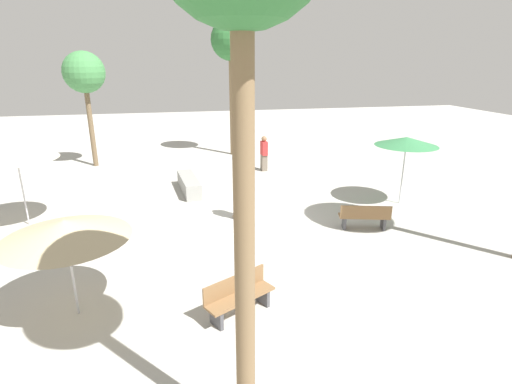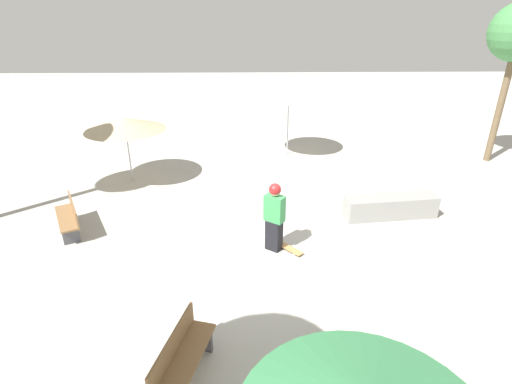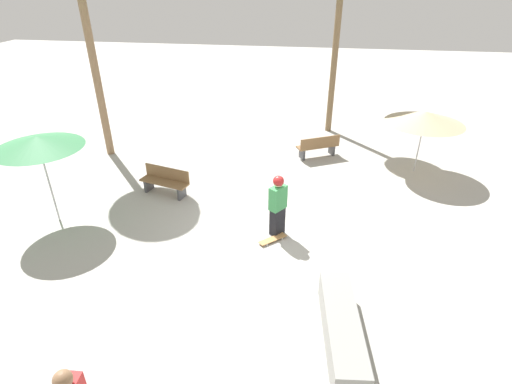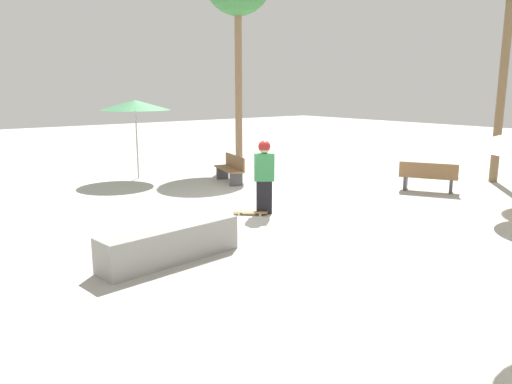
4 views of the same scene
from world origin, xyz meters
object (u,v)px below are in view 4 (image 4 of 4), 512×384
(bench_far, at_px, (231,169))
(skateboard, at_px, (250,212))
(shade_umbrella_green, at_px, (135,105))
(skater_main, at_px, (264,174))
(concrete_ledge, at_px, (170,243))
(bench_near, at_px, (428,177))

(bench_far, bearing_deg, skateboard, 165.97)
(skateboard, bearing_deg, bench_far, -71.17)
(bench_far, distance_m, shade_umbrella_green, 3.72)
(skater_main, distance_m, concrete_ledge, 3.78)
(skateboard, bearing_deg, bench_near, -142.57)
(skateboard, height_order, concrete_ledge, concrete_ledge)
(skater_main, height_order, concrete_ledge, skater_main)
(bench_near, xyz_separation_m, bench_far, (3.60, -4.69, 0.00))
(concrete_ledge, xyz_separation_m, shade_umbrella_green, (-3.05, -7.77, 2.08))
(skateboard, distance_m, concrete_ledge, 3.45)
(skater_main, bearing_deg, shade_umbrella_green, -51.76)
(skateboard, xyz_separation_m, shade_umbrella_green, (-0.04, -6.11, 2.32))
(skateboard, distance_m, shade_umbrella_green, 6.53)
(skater_main, height_order, bench_near, skater_main)
(skateboard, distance_m, bench_near, 5.73)
(concrete_ledge, distance_m, shade_umbrella_green, 8.60)
(skater_main, relative_size, bench_near, 1.07)
(skater_main, xyz_separation_m, bench_near, (-5.26, 0.96, -0.51))
(skater_main, height_order, bench_far, skater_main)
(skater_main, relative_size, shade_umbrella_green, 0.68)
(shade_umbrella_green, bearing_deg, concrete_ledge, 68.58)
(skater_main, distance_m, bench_far, 4.11)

